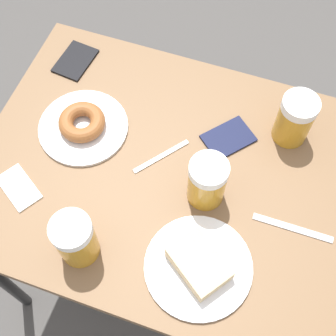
{
  "coord_description": "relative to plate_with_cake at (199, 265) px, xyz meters",
  "views": [
    {
      "loc": [
        0.51,
        0.18,
        1.79
      ],
      "look_at": [
        0.0,
        0.0,
        0.76
      ],
      "focal_mm": 50.0,
      "sensor_mm": 36.0,
      "label": 1
    }
  ],
  "objects": [
    {
      "name": "ground_plane",
      "position": [
        -0.21,
        -0.15,
        -0.76
      ],
      "size": [
        8.0,
        8.0,
        0.0
      ],
      "primitive_type": "plane",
      "color": "#474442"
    },
    {
      "name": "beer_mug_right",
      "position": [
        -0.18,
        -0.04,
        0.06
      ],
      "size": [
        0.09,
        0.09,
        0.14
      ],
      "color": "#C68C23",
      "rests_on": "table"
    },
    {
      "name": "passport_far_edge",
      "position": [
        -0.46,
        -0.52,
        -0.01
      ],
      "size": [
        0.13,
        0.1,
        0.01
      ],
      "rotation": [
        0.0,
        0.0,
        4.6
      ],
      "color": "black",
      "rests_on": "table"
    },
    {
      "name": "beer_mug_center",
      "position": [
        0.05,
        -0.27,
        0.06
      ],
      "size": [
        0.09,
        0.09,
        0.14
      ],
      "color": "#C68C23",
      "rests_on": "table"
    },
    {
      "name": "knife",
      "position": [
        -0.16,
        0.18,
        -0.01
      ],
      "size": [
        0.02,
        0.19,
        0.0
      ],
      "rotation": [
        0.0,
        0.0,
        0.01
      ],
      "color": "silver",
      "rests_on": "table"
    },
    {
      "name": "plate_with_cake",
      "position": [
        0.0,
        0.0,
        0.0
      ],
      "size": [
        0.25,
        0.25,
        0.05
      ],
      "color": "silver",
      "rests_on": "table"
    },
    {
      "name": "napkin_folded",
      "position": [
        -0.04,
        -0.48,
        -0.01
      ],
      "size": [
        0.12,
        0.14,
        0.0
      ],
      "rotation": [
        0.0,
        0.0,
        4.16
      ],
      "color": "white",
      "rests_on": "table"
    },
    {
      "name": "table",
      "position": [
        -0.21,
        -0.15,
        -0.09
      ],
      "size": [
        0.74,
        0.98,
        0.74
      ],
      "color": "brown",
      "rests_on": "ground_plane"
    },
    {
      "name": "beer_mug_left",
      "position": [
        -0.42,
        0.12,
        0.06
      ],
      "size": [
        0.09,
        0.09,
        0.14
      ],
      "color": "#C68C23",
      "rests_on": "table"
    },
    {
      "name": "plate_with_donut",
      "position": [
        -0.26,
        -0.4,
        0.0
      ],
      "size": [
        0.24,
        0.24,
        0.05
      ],
      "color": "silver",
      "rests_on": "table"
    },
    {
      "name": "fork",
      "position": [
        -0.25,
        -0.18,
        -0.01
      ],
      "size": [
        0.14,
        0.11,
        0.0
      ],
      "rotation": [
        0.0,
        0.0,
        4.05
      ],
      "color": "silver",
      "rests_on": "table"
    },
    {
      "name": "passport_near_edge",
      "position": [
        -0.35,
        -0.03,
        -0.01
      ],
      "size": [
        0.15,
        0.15,
        0.01
      ],
      "rotation": [
        0.0,
        0.0,
        4.0
      ],
      "color": "#141938",
      "rests_on": "table"
    }
  ]
}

